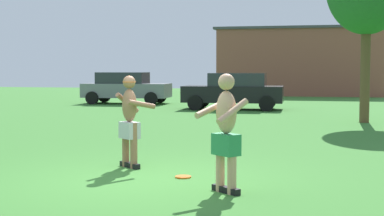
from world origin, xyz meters
TOP-DOWN VIEW (x-y plane):
  - ground_plane at (0.00, 0.00)m, footprint 80.00×80.00m
  - player_with_cap at (-0.56, 0.99)m, footprint 0.75×0.80m
  - player_in_green at (1.46, -0.70)m, footprint 0.77×0.84m
  - frisbee at (0.60, 0.27)m, footprint 0.26×0.26m
  - car_gray_near_post at (-6.76, 18.51)m, footprint 4.36×2.15m
  - car_black_far_end at (-0.82, 15.73)m, footprint 4.35×2.13m
  - outbuilding_behind_lot at (1.47, 30.23)m, footprint 10.86×5.44m

SIDE VIEW (x-z plane):
  - ground_plane at x=0.00m, z-range 0.00..0.00m
  - frisbee at x=0.60m, z-range 0.00..0.03m
  - car_gray_near_post at x=-6.76m, z-range 0.03..1.61m
  - car_black_far_end at x=-0.82m, z-range 0.03..1.61m
  - player_in_green at x=1.46m, z-range 0.05..1.77m
  - player_with_cap at x=-0.56m, z-range 0.08..1.75m
  - outbuilding_behind_lot at x=1.47m, z-range 0.01..4.46m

